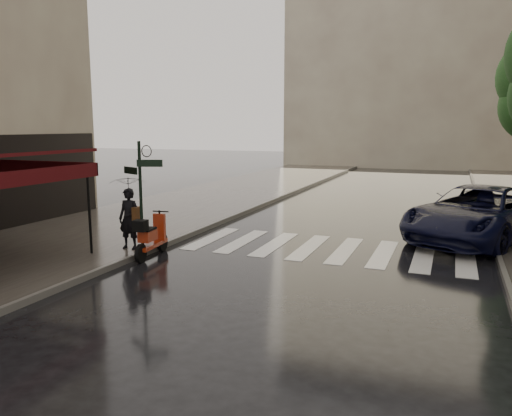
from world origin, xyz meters
The scene contains 10 objects.
ground centered at (0.00, 0.00, 0.00)m, with size 120.00×120.00×0.00m, color black.
sidewalk_near centered at (-4.50, 12.00, 0.06)m, with size 6.00×60.00×0.12m, color #38332D.
curb_near centered at (-1.45, 12.00, 0.07)m, with size 0.12×60.00×0.16m, color #595651.
curb_far centered at (7.45, 12.00, 0.07)m, with size 0.12×60.00×0.16m, color #595651.
crosswalk centered at (2.98, 6.00, 0.01)m, with size 7.85×3.20×0.01m.
signpost centered at (-1.19, 3.00, 1.83)m, with size 1.17×0.29×3.10m.
backdrop_building centered at (3.00, 38.00, 10.00)m, with size 22.00×6.00×20.00m, color gray.
pedestrian_with_umbrella centered at (-2.00, 3.57, 1.76)m, with size 1.05×1.06×2.46m.
scooter centered at (-1.19, 3.36, 0.54)m, with size 0.55×1.76×1.16m.
parked_car centered at (7.00, 8.76, 0.84)m, with size 2.77×6.02×1.67m, color black.
Camera 1 is at (6.18, -7.68, 3.45)m, focal length 35.00 mm.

